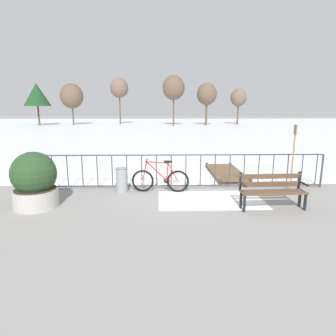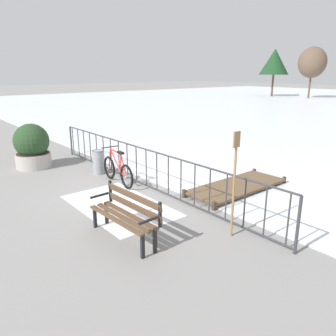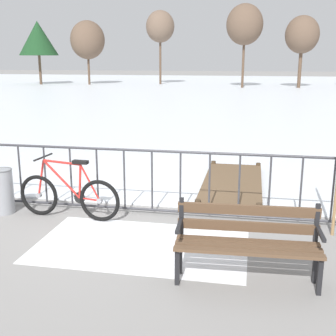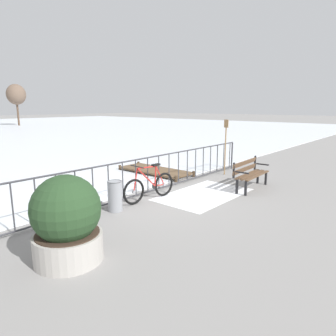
{
  "view_description": "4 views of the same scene",
  "coord_description": "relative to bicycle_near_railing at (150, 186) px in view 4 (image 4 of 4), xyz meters",
  "views": [
    {
      "loc": [
        -0.54,
        -8.67,
        2.47
      ],
      "look_at": [
        -0.32,
        0.22,
        0.6
      ],
      "focal_mm": 30.74,
      "sensor_mm": 36.0,
      "label": 1
    },
    {
      "loc": [
        6.93,
        -4.78,
        2.95
      ],
      "look_at": [
        0.72,
        0.33,
        0.6
      ],
      "focal_mm": 35.04,
      "sensor_mm": 36.0,
      "label": 2
    },
    {
      "loc": [
        2.2,
        -6.51,
        2.45
      ],
      "look_at": [
        0.94,
        -0.02,
        0.79
      ],
      "focal_mm": 46.95,
      "sensor_mm": 36.0,
      "label": 3
    },
    {
      "loc": [
        -6.04,
        -5.78,
        2.45
      ],
      "look_at": [
        0.71,
        0.07,
        0.6
      ],
      "focal_mm": 32.21,
      "sensor_mm": 36.0,
      "label": 4
    }
  ],
  "objects": [
    {
      "name": "planter_with_shrub",
      "position": [
        -3.14,
        -1.25,
        0.31
      ],
      "size": [
        1.09,
        1.09,
        1.41
      ],
      "color": "#ADA8A0",
      "rests_on": "ground"
    },
    {
      "name": "railing_fence",
      "position": [
        0.56,
        0.4,
        0.19
      ],
      "size": [
        9.06,
        0.06,
        1.07
      ],
      "color": "#38383D",
      "rests_on": "ground"
    },
    {
      "name": "trash_bin",
      "position": [
        -1.14,
        0.02,
        0.0
      ],
      "size": [
        0.35,
        0.35,
        0.73
      ],
      "color": "gray",
      "rests_on": "ground"
    },
    {
      "name": "wooden_dock",
      "position": [
        2.44,
        2.1,
        -0.25
      ],
      "size": [
        1.1,
        2.92,
        0.2
      ],
      "color": "brown",
      "rests_on": "ground"
    },
    {
      "name": "oar_upright",
      "position": [
        3.96,
        0.07,
        0.77
      ],
      "size": [
        0.04,
        0.16,
        1.98
      ],
      "color": "#937047",
      "rests_on": "ground"
    },
    {
      "name": "park_bench",
      "position": [
        2.77,
        -1.47,
        0.14
      ],
      "size": [
        1.62,
        0.56,
        0.89
      ],
      "color": "brown",
      "rests_on": "ground"
    },
    {
      "name": "snow_patch",
      "position": [
        1.37,
        -0.8,
        -0.36
      ],
      "size": [
        2.83,
        1.66,
        0.01
      ],
      "primitive_type": "cube",
      "color": "white",
      "rests_on": "ground"
    },
    {
      "name": "tree_centre",
      "position": [
        11.26,
        34.12,
        3.47
      ],
      "size": [
        2.29,
        2.29,
        5.12
      ],
      "color": "brown",
      "rests_on": "ground"
    },
    {
      "name": "ground_plane",
      "position": [
        0.56,
        0.4,
        -0.37
      ],
      "size": [
        160.0,
        160.0,
        0.0
      ],
      "primitive_type": "plane",
      "color": "gray"
    },
    {
      "name": "bicycle_near_railing",
      "position": [
        0.0,
        0.0,
        0.0
      ],
      "size": [
        1.71,
        0.52,
        0.97
      ],
      "color": "black",
      "rests_on": "ground"
    }
  ]
}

